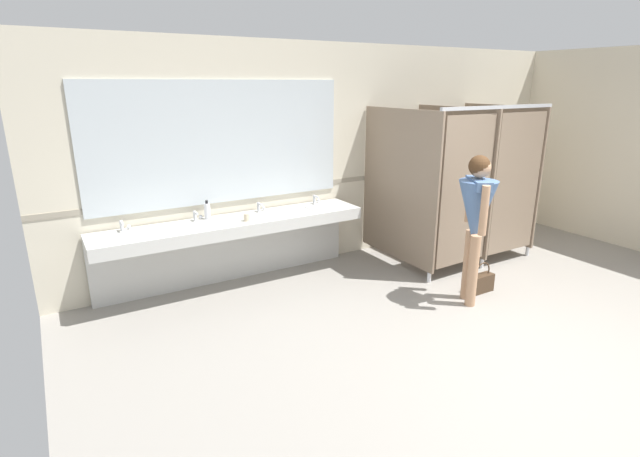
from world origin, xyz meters
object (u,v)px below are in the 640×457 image
(person_standing, at_px, (476,212))
(paper_cup, at_px, (247,217))
(soap_dispenser, at_px, (207,211))
(handbag, at_px, (482,282))

(person_standing, height_order, paper_cup, person_standing)
(person_standing, xyz_separation_m, paper_cup, (-1.93, 1.57, -0.16))
(paper_cup, bearing_deg, person_standing, -39.22)
(person_standing, distance_m, soap_dispenser, 2.95)
(person_standing, relative_size, soap_dispenser, 7.34)
(handbag, height_order, soap_dispenser, soap_dispenser)
(handbag, relative_size, soap_dispenser, 1.64)
(paper_cup, bearing_deg, handbag, -33.02)
(handbag, xyz_separation_m, paper_cup, (-2.26, 1.47, 0.75))
(handbag, bearing_deg, person_standing, -162.56)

